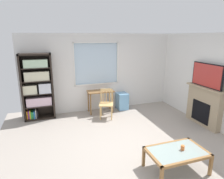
% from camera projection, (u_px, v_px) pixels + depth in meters
% --- Properties ---
extents(ground, '(6.06, 6.14, 0.02)m').
position_uv_depth(ground, '(129.00, 145.00, 4.68)').
color(ground, '#9E9389').
extents(wall_back_with_window, '(5.06, 0.15, 2.56)m').
position_uv_depth(wall_back_with_window, '(100.00, 74.00, 6.71)').
color(wall_back_with_window, silver).
rests_on(wall_back_with_window, ground).
extents(wall_right, '(0.12, 5.34, 2.56)m').
position_uv_depth(wall_right, '(221.00, 83.00, 5.15)').
color(wall_right, silver).
rests_on(wall_right, ground).
extents(bookshelf, '(0.90, 0.38, 1.99)m').
position_uv_depth(bookshelf, '(37.00, 86.00, 5.91)').
color(bookshelf, black).
rests_on(bookshelf, ground).
extents(desk_under_window, '(0.85, 0.44, 0.74)m').
position_uv_depth(desk_under_window, '(100.00, 95.00, 6.52)').
color(desk_under_window, brown).
rests_on(desk_under_window, ground).
extents(wooden_chair, '(0.54, 0.52, 0.90)m').
position_uv_depth(wooden_chair, '(106.00, 103.00, 6.10)').
color(wooden_chair, tan).
rests_on(wooden_chair, ground).
extents(plastic_drawer_unit, '(0.35, 0.40, 0.57)m').
position_uv_depth(plastic_drawer_unit, '(122.00, 101.00, 6.90)').
color(plastic_drawer_unit, '#72ADDB').
rests_on(plastic_drawer_unit, ground).
extents(fireplace, '(0.26, 1.25, 1.12)m').
position_uv_depth(fireplace, '(204.00, 106.00, 5.60)').
color(fireplace, tan).
rests_on(fireplace, ground).
extents(tv, '(0.06, 1.04, 0.65)m').
position_uv_depth(tv, '(207.00, 75.00, 5.36)').
color(tv, black).
rests_on(tv, fireplace).
extents(coffee_table, '(1.08, 0.68, 0.42)m').
position_uv_depth(coffee_table, '(177.00, 153.00, 3.68)').
color(coffee_table, '#8C9E99').
rests_on(coffee_table, ground).
extents(sippy_cup, '(0.07, 0.07, 0.09)m').
position_uv_depth(sippy_cup, '(183.00, 148.00, 3.68)').
color(sippy_cup, orange).
rests_on(sippy_cup, coffee_table).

